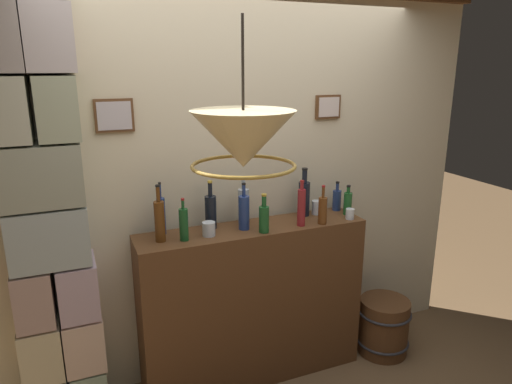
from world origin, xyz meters
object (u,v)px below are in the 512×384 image
at_px(liquor_bottle_rye, 304,197).
at_px(liquor_bottle_bourbon, 348,203).
at_px(glass_tumbler_shot, 317,207).
at_px(liquor_bottle_tequila, 323,210).
at_px(liquor_bottle_gin, 264,218).
at_px(liquor_bottle_whiskey, 211,211).
at_px(liquor_bottle_brandy, 301,207).
at_px(glass_tumbler_rocks, 350,214).
at_px(liquor_bottle_sherry, 161,215).
at_px(pendant_lamp, 243,141).
at_px(wooden_barrel, 383,326).
at_px(liquor_bottle_port, 337,199).
at_px(liquor_bottle_rum, 244,212).
at_px(liquor_bottle_vermouth, 184,224).
at_px(liquor_bottle_amaro, 243,205).
at_px(glass_tumbler_highball, 209,229).
at_px(liquor_bottle_vodka, 160,220).

height_order(liquor_bottle_rye, liquor_bottle_bourbon, liquor_bottle_rye).
bearing_deg(glass_tumbler_shot, liquor_bottle_tequila, -109.42).
bearing_deg(liquor_bottle_tequila, liquor_bottle_gin, 179.69).
height_order(liquor_bottle_gin, liquor_bottle_whiskey, liquor_bottle_whiskey).
distance_m(liquor_bottle_brandy, glass_tumbler_rocks, 0.38).
relative_size(liquor_bottle_sherry, pendant_lamp, 0.55).
bearing_deg(glass_tumbler_rocks, liquor_bottle_sherry, 170.53).
bearing_deg(liquor_bottle_bourbon, wooden_barrel, -23.05).
bearing_deg(liquor_bottle_brandy, liquor_bottle_port, 26.03).
bearing_deg(glass_tumbler_shot, liquor_bottle_rum, -171.60).
relative_size(liquor_bottle_rye, liquor_bottle_vermouth, 1.29).
relative_size(liquor_bottle_amaro, wooden_barrel, 0.73).
xyz_separation_m(liquor_bottle_port, liquor_bottle_sherry, (-1.26, 0.00, 0.04)).
bearing_deg(liquor_bottle_whiskey, glass_tumbler_highball, -113.07).
height_order(liquor_bottle_rum, liquor_bottle_amaro, liquor_bottle_amaro).
xyz_separation_m(liquor_bottle_whiskey, liquor_bottle_vodka, (-0.34, -0.10, 0.02)).
height_order(glass_tumbler_shot, pendant_lamp, pendant_lamp).
height_order(liquor_bottle_bourbon, liquor_bottle_vodka, liquor_bottle_vodka).
xyz_separation_m(liquor_bottle_rye, wooden_barrel, (0.59, -0.23, -1.02)).
bearing_deg(liquor_bottle_brandy, liquor_bottle_rye, 56.98).
bearing_deg(liquor_bottle_bourbon, glass_tumbler_highball, -178.77).
xyz_separation_m(liquor_bottle_brandy, pendant_lamp, (-0.69, -0.74, 0.58)).
distance_m(liquor_bottle_vermouth, glass_tumbler_highball, 0.17).
bearing_deg(glass_tumbler_highball, liquor_bottle_amaro, 25.56).
bearing_deg(liquor_bottle_whiskey, pendant_lamp, -97.94).
relative_size(glass_tumbler_highball, pendant_lamp, 0.14).
bearing_deg(liquor_bottle_whiskey, liquor_bottle_brandy, -17.66).
relative_size(liquor_bottle_tequila, liquor_bottle_vermouth, 1.00).
xyz_separation_m(liquor_bottle_port, liquor_bottle_brandy, (-0.39, -0.19, 0.05)).
bearing_deg(glass_tumbler_highball, liquor_bottle_vodka, 175.64).
xyz_separation_m(liquor_bottle_rye, glass_tumbler_shot, (0.10, -0.01, -0.08)).
height_order(liquor_bottle_tequila, liquor_bottle_brandy, liquor_bottle_brandy).
xyz_separation_m(liquor_bottle_port, glass_tumbler_shot, (-0.18, -0.02, -0.03)).
bearing_deg(pendant_lamp, liquor_bottle_tequila, 40.90).
bearing_deg(liquor_bottle_rye, liquor_bottle_vermouth, -171.14).
distance_m(liquor_bottle_gin, liquor_bottle_amaro, 0.22).
distance_m(liquor_bottle_sherry, glass_tumbler_rocks, 1.26).
bearing_deg(liquor_bottle_vodka, glass_tumbler_shot, 4.54).
xyz_separation_m(liquor_bottle_whiskey, liquor_bottle_sherry, (-0.31, 0.02, 0.01)).
bearing_deg(liquor_bottle_rye, glass_tumbler_rocks, -36.86).
xyz_separation_m(liquor_bottle_bourbon, glass_tumbler_highball, (-1.02, -0.02, -0.04)).
bearing_deg(liquor_bottle_bourbon, glass_tumbler_shot, 155.49).
bearing_deg(liquor_bottle_port, glass_tumbler_rocks, -96.36).
height_order(liquor_bottle_gin, liquor_bottle_bourbon, liquor_bottle_gin).
height_order(liquor_bottle_vermouth, pendant_lamp, pendant_lamp).
bearing_deg(wooden_barrel, liquor_bottle_rye, 159.06).
bearing_deg(liquor_bottle_sherry, liquor_bottle_vermouth, -56.77).
bearing_deg(wooden_barrel, pendant_lamp, -153.43).
distance_m(liquor_bottle_brandy, liquor_bottle_vodka, 0.90).
height_order(liquor_bottle_brandy, wooden_barrel, liquor_bottle_brandy).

